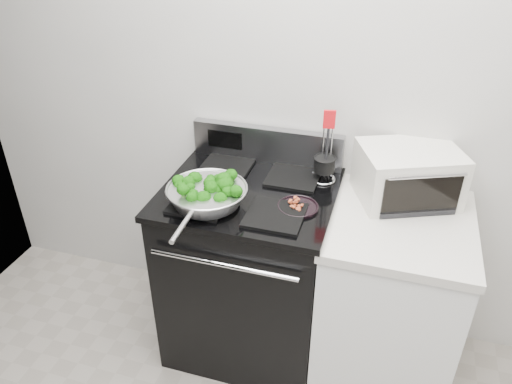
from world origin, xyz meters
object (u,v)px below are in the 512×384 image
at_px(gas_range, 250,268).
at_px(toaster_oven, 408,174).
at_px(skillet, 207,195).
at_px(bacon_plate, 298,205).
at_px(utensil_holder, 324,168).

relative_size(gas_range, toaster_oven, 2.20).
xyz_separation_m(skillet, bacon_plate, (0.38, 0.09, -0.04)).
bearing_deg(gas_range, toaster_oven, 15.55).
distance_m(gas_range, bacon_plate, 0.55).
height_order(gas_range, skillet, gas_range).
bearing_deg(bacon_plate, skillet, -166.50).
relative_size(bacon_plate, utensil_holder, 0.50).
distance_m(gas_range, utensil_holder, 0.64).
distance_m(gas_range, toaster_oven, 0.90).
bearing_deg(bacon_plate, toaster_oven, 31.99).
relative_size(skillet, toaster_oven, 1.10).
relative_size(bacon_plate, toaster_oven, 0.35).
relative_size(skillet, bacon_plate, 3.14).
xyz_separation_m(gas_range, utensil_holder, (0.31, 0.19, 0.53)).
distance_m(skillet, toaster_oven, 0.90).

